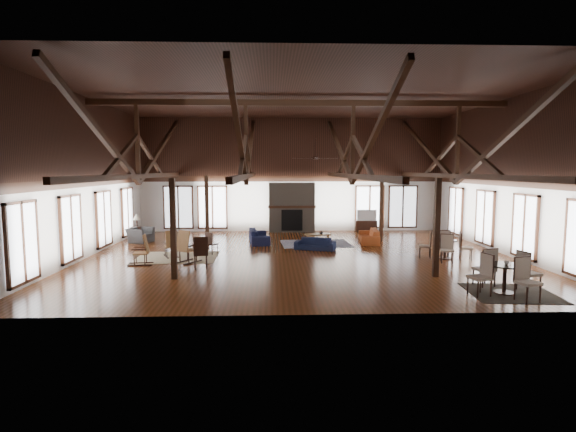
{
  "coord_description": "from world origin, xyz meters",
  "views": [
    {
      "loc": [
        -1.03,
        -16.93,
        3.31
      ],
      "look_at": [
        -0.4,
        1.0,
        1.43
      ],
      "focal_mm": 28.0,
      "sensor_mm": 36.0,
      "label": 1
    }
  ],
  "objects_px": {
    "sofa_navy_left": "(259,236)",
    "tv_console": "(366,226)",
    "cafe_table_far": "(445,246)",
    "sofa_navy_front": "(315,244)",
    "coffee_table": "(318,235)",
    "cafe_table_near": "(505,273)",
    "sofa_orange": "(369,236)",
    "armchair": "(140,235)"
  },
  "relations": [
    {
      "from": "coffee_table",
      "to": "sofa_orange",
      "type": "bearing_deg",
      "value": -15.77
    },
    {
      "from": "sofa_orange",
      "to": "sofa_navy_front",
      "type": "bearing_deg",
      "value": -49.01
    },
    {
      "from": "coffee_table",
      "to": "cafe_table_far",
      "type": "height_order",
      "value": "cafe_table_far"
    },
    {
      "from": "sofa_orange",
      "to": "cafe_table_far",
      "type": "height_order",
      "value": "cafe_table_far"
    },
    {
      "from": "sofa_navy_left",
      "to": "coffee_table",
      "type": "distance_m",
      "value": 2.65
    },
    {
      "from": "sofa_orange",
      "to": "armchair",
      "type": "relative_size",
      "value": 2.01
    },
    {
      "from": "coffee_table",
      "to": "cafe_table_near",
      "type": "relative_size",
      "value": 0.56
    },
    {
      "from": "sofa_orange",
      "to": "cafe_table_near",
      "type": "height_order",
      "value": "cafe_table_near"
    },
    {
      "from": "armchair",
      "to": "cafe_table_near",
      "type": "height_order",
      "value": "cafe_table_near"
    },
    {
      "from": "sofa_navy_left",
      "to": "coffee_table",
      "type": "relative_size",
      "value": 1.72
    },
    {
      "from": "cafe_table_near",
      "to": "tv_console",
      "type": "xyz_separation_m",
      "value": [
        -1.18,
        12.16,
        -0.26
      ]
    },
    {
      "from": "sofa_navy_left",
      "to": "tv_console",
      "type": "bearing_deg",
      "value": -63.52
    },
    {
      "from": "sofa_navy_front",
      "to": "cafe_table_far",
      "type": "bearing_deg",
      "value": -5.41
    },
    {
      "from": "coffee_table",
      "to": "cafe_table_near",
      "type": "bearing_deg",
      "value": -81.61
    },
    {
      "from": "sofa_orange",
      "to": "coffee_table",
      "type": "relative_size",
      "value": 1.71
    },
    {
      "from": "sofa_navy_front",
      "to": "coffee_table",
      "type": "xyz_separation_m",
      "value": [
        0.29,
        1.64,
        0.12
      ]
    },
    {
      "from": "sofa_navy_front",
      "to": "sofa_navy_left",
      "type": "distance_m",
      "value": 2.99
    },
    {
      "from": "armchair",
      "to": "tv_console",
      "type": "xyz_separation_m",
      "value": [
        11.01,
        3.31,
        -0.05
      ]
    },
    {
      "from": "armchair",
      "to": "cafe_table_near",
      "type": "xyz_separation_m",
      "value": [
        12.19,
        -8.85,
        0.21
      ]
    },
    {
      "from": "cafe_table_near",
      "to": "cafe_table_far",
      "type": "relative_size",
      "value": 1.11
    },
    {
      "from": "sofa_navy_left",
      "to": "cafe_table_near",
      "type": "xyz_separation_m",
      "value": [
        6.79,
        -8.55,
        0.24
      ]
    },
    {
      "from": "cafe_table_far",
      "to": "sofa_navy_front",
      "type": "bearing_deg",
      "value": 156.02
    },
    {
      "from": "cafe_table_far",
      "to": "coffee_table",
      "type": "bearing_deg",
      "value": 139.59
    },
    {
      "from": "sofa_navy_front",
      "to": "sofa_orange",
      "type": "relative_size",
      "value": 0.8
    },
    {
      "from": "sofa_navy_front",
      "to": "armchair",
      "type": "bearing_deg",
      "value": -176.86
    },
    {
      "from": "sofa_orange",
      "to": "cafe_table_near",
      "type": "xyz_separation_m",
      "value": [
        1.82,
        -8.44,
        0.25
      ]
    },
    {
      "from": "sofa_navy_left",
      "to": "coffee_table",
      "type": "bearing_deg",
      "value": -100.62
    },
    {
      "from": "cafe_table_near",
      "to": "sofa_navy_left",
      "type": "bearing_deg",
      "value": 128.45
    },
    {
      "from": "sofa_navy_front",
      "to": "tv_console",
      "type": "distance_m",
      "value": 6.35
    },
    {
      "from": "sofa_navy_left",
      "to": "armchair",
      "type": "bearing_deg",
      "value": 80.54
    },
    {
      "from": "sofa_navy_left",
      "to": "cafe_table_far",
      "type": "bearing_deg",
      "value": -125.49
    },
    {
      "from": "sofa_navy_left",
      "to": "tv_console",
      "type": "xyz_separation_m",
      "value": [
        5.61,
        3.61,
        -0.02
      ]
    },
    {
      "from": "armchair",
      "to": "cafe_table_far",
      "type": "height_order",
      "value": "cafe_table_far"
    },
    {
      "from": "sofa_orange",
      "to": "armchair",
      "type": "xyz_separation_m",
      "value": [
        -10.36,
        0.4,
        0.03
      ]
    },
    {
      "from": "cafe_table_far",
      "to": "tv_console",
      "type": "distance_m",
      "value": 7.64
    },
    {
      "from": "sofa_navy_front",
      "to": "tv_console",
      "type": "xyz_separation_m",
      "value": [
        3.26,
        5.45,
        0.04
      ]
    },
    {
      "from": "sofa_navy_front",
      "to": "tv_console",
      "type": "bearing_deg",
      "value": 77.73
    },
    {
      "from": "coffee_table",
      "to": "tv_console",
      "type": "height_order",
      "value": "tv_console"
    },
    {
      "from": "cafe_table_far",
      "to": "tv_console",
      "type": "bearing_deg",
      "value": 100.42
    },
    {
      "from": "cafe_table_near",
      "to": "sofa_navy_front",
      "type": "bearing_deg",
      "value": 123.48
    },
    {
      "from": "armchair",
      "to": "tv_console",
      "type": "relative_size",
      "value": 0.9
    },
    {
      "from": "cafe_table_far",
      "to": "armchair",
      "type": "bearing_deg",
      "value": 161.26
    }
  ]
}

